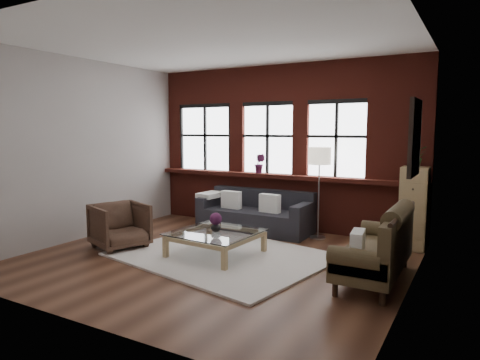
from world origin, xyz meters
The scene contains 26 objects.
floor centered at (0.00, 0.00, 0.00)m, with size 5.50×5.50×0.00m, color #462719.
ceiling centered at (0.00, 0.00, 3.20)m, with size 5.50×5.50×0.00m, color white.
wall_back centered at (0.00, 2.50, 1.60)m, with size 5.50×5.50×0.00m, color #A7A19C.
wall_front centered at (0.00, -2.50, 1.60)m, with size 5.50×5.50×0.00m, color #A7A19C.
wall_left centered at (-2.75, 0.00, 1.60)m, with size 5.00×5.00×0.00m, color #A7A19C.
wall_right centered at (2.75, 0.00, 1.60)m, with size 5.00×5.00×0.00m, color #A7A19C.
brick_backwall centered at (0.00, 2.44, 1.60)m, with size 5.50×0.12×3.20m, color maroon, non-canonical shape.
sill_ledge centered at (0.00, 2.35, 1.04)m, with size 5.50×0.30×0.08m, color maroon.
window_left centered at (-1.80, 2.45, 1.75)m, with size 1.38×0.10×1.50m, color black, non-canonical shape.
window_mid centered at (-0.30, 2.45, 1.75)m, with size 1.38×0.10×1.50m, color black, non-canonical shape.
window_right centered at (1.10, 2.45, 1.75)m, with size 1.38×0.10×1.50m, color black, non-canonical shape.
wall_poster centered at (2.72, 0.30, 1.85)m, with size 0.05×0.74×0.94m, color black, non-canonical shape.
shag_rug centered at (0.03, 0.16, 0.02)m, with size 3.07×2.41×0.03m, color beige.
dark_sofa centered at (-0.31, 1.90, 0.40)m, with size 2.19×0.88×0.79m, color black, non-canonical shape.
pillow_a centered at (-0.77, 1.80, 0.59)m, with size 0.40×0.14×0.34m, color white.
pillow_b centered at (0.06, 1.80, 0.59)m, with size 0.40×0.14×0.34m, color white.
vintage_settee centered at (2.30, 0.24, 0.48)m, with size 0.80×1.80×0.96m, color #44371F, non-canonical shape.
pillow_settee centered at (2.22, -0.31, 0.59)m, with size 0.14×0.38×0.34m, color white.
armchair centered at (-1.69, -0.27, 0.37)m, with size 0.80×0.82×0.75m, color #422C21.
coffee_table centered at (-0.06, 0.13, 0.19)m, with size 1.21×1.21×0.40m, color tan, non-canonical shape.
vase centered at (-0.06, 0.13, 0.47)m, with size 0.15×0.15×0.16m, color #B2B2B2.
flowers centered at (-0.06, 0.13, 0.59)m, with size 0.19×0.19×0.19m, color #4F1B42.
drawer_chest centered at (2.53, 2.05, 0.68)m, with size 0.42×0.42×1.35m, color tan.
potted_plant_top centered at (2.53, 2.05, 1.52)m, with size 0.30×0.26×0.33m, color #2D5923.
floor_lamp centered at (0.95, 1.95, 0.90)m, with size 0.40×0.40×1.79m, color #A5A5A8, non-canonical shape.
sill_plant centered at (-0.42, 2.32, 1.28)m, with size 0.22×0.17×0.39m, color #4F1B42.
Camera 1 is at (3.44, -5.30, 1.95)m, focal length 32.00 mm.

